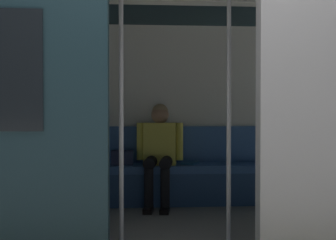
% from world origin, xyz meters
% --- Properties ---
extents(train_car, '(6.40, 2.74, 2.31)m').
position_xyz_m(train_car, '(0.07, -1.20, 1.53)').
color(train_car, silver).
rests_on(train_car, ground_plane).
extents(bench_seat, '(2.71, 0.44, 0.48)m').
position_xyz_m(bench_seat, '(0.00, -2.23, 0.36)').
color(bench_seat, '#38609E').
rests_on(bench_seat, ground_plane).
extents(person_seated, '(0.55, 0.71, 1.20)m').
position_xyz_m(person_seated, '(0.06, -2.18, 0.69)').
color(person_seated, '#D8CC4C').
rests_on(person_seated, ground_plane).
extents(handbag, '(0.26, 0.15, 0.17)m').
position_xyz_m(handbag, '(0.49, -2.27, 0.56)').
color(handbag, '#262D4C').
rests_on(handbag, bench_seat).
extents(book, '(0.24, 0.26, 0.03)m').
position_xyz_m(book, '(-0.32, -2.28, 0.49)').
color(book, '#26598C').
rests_on(book, bench_seat).
extents(grab_pole_door, '(0.04, 0.04, 2.17)m').
position_xyz_m(grab_pole_door, '(0.43, -0.52, 1.09)').
color(grab_pole_door, silver).
rests_on(grab_pole_door, ground_plane).
extents(grab_pole_far, '(0.04, 0.04, 2.17)m').
position_xyz_m(grab_pole_far, '(-0.43, -0.61, 1.09)').
color(grab_pole_far, silver).
rests_on(grab_pole_far, ground_plane).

